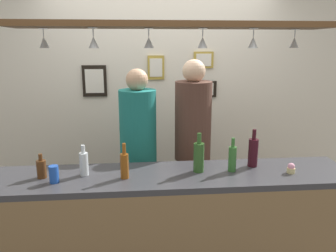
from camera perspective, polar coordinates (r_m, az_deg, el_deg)
back_wall at (r=3.83m, az=-1.37°, el=4.62°), size 4.40×0.06×2.60m
bar_counter at (r=2.52m, az=1.30°, el=-15.95°), size 2.70×0.55×0.97m
overhead_glass_rack at (r=2.39m, az=0.91°, el=16.78°), size 2.20×0.36×0.04m
hanging_wineglass_far_left at (r=2.52m, az=-20.29°, el=13.26°), size 0.07×0.07×0.13m
hanging_wineglass_left at (r=2.33m, az=-12.51°, el=13.80°), size 0.07×0.07×0.13m
hanging_wineglass_center_left at (r=2.36m, az=-3.27°, el=14.09°), size 0.07×0.07×0.13m
hanging_wineglass_center at (r=2.36m, az=5.88°, el=14.04°), size 0.07×0.07×0.13m
hanging_wineglass_center_right at (r=2.44m, az=14.24°, el=13.69°), size 0.07×0.07×0.13m
hanging_wineglass_right at (r=2.69m, az=20.63°, el=13.21°), size 0.07×0.07×0.13m
person_left_teal_shirt at (r=3.14m, az=-5.06°, el=-2.64°), size 0.34×0.34×1.70m
person_right_brown_shirt at (r=3.17m, az=4.22°, el=-1.50°), size 0.34×0.34×1.78m
bottle_wine_dark_red at (r=2.72m, az=14.25°, el=-4.27°), size 0.08×0.08×0.30m
bottle_beer_green_import at (r=2.58m, az=10.87°, el=-5.36°), size 0.06×0.06×0.26m
bottle_soda_clear at (r=2.54m, az=-14.09°, el=-6.15°), size 0.06×0.06×0.23m
bottle_beer_brown_stubby at (r=2.59m, az=-20.68°, el=-6.75°), size 0.07×0.07×0.18m
bottle_beer_amber_tall at (r=2.43m, az=-7.39°, el=-6.56°), size 0.06×0.06×0.26m
bottle_champagne_green at (r=2.53m, az=5.25°, el=-5.19°), size 0.08×0.08×0.30m
drink_can at (r=2.48m, az=-18.79°, el=-7.75°), size 0.07×0.07×0.12m
cupcake at (r=2.68m, az=20.16°, el=-6.78°), size 0.06×0.06×0.08m
picture_frame_lower_pair at (r=3.84m, az=6.00°, el=6.25°), size 0.30×0.02×0.18m
picture_frame_upper_small at (r=3.81m, az=6.06°, el=11.09°), size 0.22×0.02×0.18m
picture_frame_caricature at (r=3.78m, az=-12.35°, el=7.46°), size 0.26×0.02×0.34m
picture_frame_crest at (r=3.75m, az=-2.07°, el=9.88°), size 0.18×0.02×0.26m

